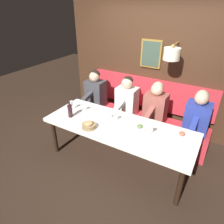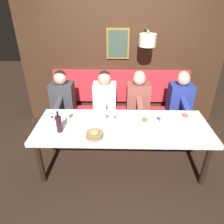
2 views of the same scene
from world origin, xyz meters
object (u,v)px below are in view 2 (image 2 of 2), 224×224
wine_glass_0 (161,118)px  wine_glass_4 (114,116)px  dining_table (122,129)px  wine_glass_1 (106,116)px  wine_glass_2 (52,115)px  wine_glass_3 (68,115)px  wine_bottle (59,124)px  diner_middle (105,94)px  diner_nearest (181,95)px  bread_bowl (95,134)px  diner_near (138,95)px  diner_far (62,94)px

wine_glass_0 → wine_glass_4: bearing=86.5°
dining_table → wine_glass_0: size_ratio=14.81×
dining_table → wine_glass_1: size_ratio=14.81×
wine_glass_2 → wine_glass_3: (0.02, -0.22, 0.00)m
dining_table → wine_bottle: bearing=101.5°
diner_middle → wine_glass_0: size_ratio=4.82×
wine_glass_3 → dining_table: bearing=-95.1°
diner_nearest → bread_bowl: (-1.18, 1.40, -0.03)m
diner_nearest → bread_bowl: bearing=130.0°
diner_nearest → wine_glass_0: 1.00m
dining_table → diner_near: (0.88, -0.30, 0.14)m
dining_table → wine_bottle: (-0.17, 0.84, 0.18)m
wine_glass_2 → wine_glass_3: bearing=-84.4°
diner_near → wine_glass_1: 0.98m
bread_bowl → diner_far: bearing=30.3°
wine_glass_3 → bread_bowl: size_ratio=0.75×
diner_far → wine_glass_2: size_ratio=4.82×
diner_middle → diner_near: bearing=-90.0°
bread_bowl → wine_glass_1: bearing=-19.8°
wine_glass_3 → wine_bottle: wine_bottle is taller
dining_table → wine_glass_2: bearing=87.3°
wine_glass_2 → wine_glass_4: size_ratio=1.00×
wine_glass_1 → wine_glass_2: (-0.01, 0.76, -0.00)m
diner_middle → dining_table: bearing=-161.4°
bread_bowl → diner_nearest: bearing=-50.0°
diner_nearest → diner_near: same height
wine_bottle → bread_bowl: wine_bottle is taller
wine_glass_4 → bread_bowl: size_ratio=0.75×
wine_glass_0 → diner_nearest: bearing=-30.3°
dining_table → diner_middle: 0.94m
wine_glass_4 → dining_table: bearing=-115.7°
wine_bottle → wine_glass_1: bearing=-69.1°
wine_bottle → diner_near: bearing=-47.2°
wine_glass_2 → wine_glass_0: bearing=-91.2°
diner_nearest → wine_glass_1: (-0.82, 1.27, 0.04)m
wine_glass_0 → wine_bottle: bearing=97.8°
diner_nearest → wine_glass_0: (-0.87, 0.51, 0.04)m
bread_bowl → wine_glass_3: bearing=48.7°
bread_bowl → wine_glass_0: bearing=-70.8°
diner_near → wine_glass_4: size_ratio=4.82×
wine_glass_2 → diner_nearest: bearing=-67.7°
diner_middle → wine_glass_4: (-0.83, -0.18, 0.04)m
diner_middle → bread_bowl: diner_middle is taller
diner_middle → wine_glass_4: 0.85m
diner_near → bread_bowl: 1.35m
wine_bottle → bread_bowl: bearing=-104.6°
bread_bowl → diner_middle: bearing=-3.3°
wine_bottle → bread_bowl: size_ratio=1.36×
diner_near → wine_glass_3: bearing=127.1°
wine_glass_0 → dining_table: bearing=91.8°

